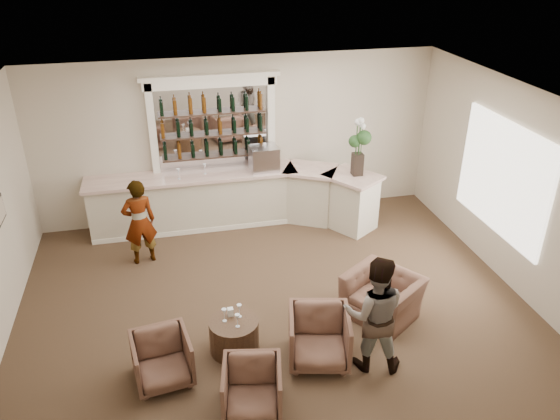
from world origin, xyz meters
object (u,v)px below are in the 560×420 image
object	(u,v)px
armchair_center	(252,389)
flower_vase	(359,143)
armchair_right	(319,337)
armchair_far	(382,296)
bar_counter	(236,199)
armchair_left	(162,359)
espresso_machine	(264,158)
guest	(374,314)
cocktail_table	(234,335)
sommelier	(139,222)

from	to	relation	value
armchair_center	flower_vase	distance (m)	5.32
armchair_right	armchair_far	distance (m)	1.46
bar_counter	flower_vase	bearing A→B (deg)	-14.48
armchair_left	espresso_machine	distance (m)	4.80
guest	armchair_right	distance (m)	0.85
armchair_left	flower_vase	world-z (taller)	flower_vase
guest	armchair_left	distance (m)	2.86
cocktail_table	sommelier	xyz separation A→B (m)	(-1.25, 2.71, 0.55)
armchair_right	armchair_far	xyz separation A→B (m)	(1.25, 0.76, -0.04)
armchair_left	armchair_right	distance (m)	2.12
bar_counter	espresso_machine	xyz separation A→B (m)	(0.59, 0.06, 0.81)
cocktail_table	armchair_right	xyz separation A→B (m)	(1.11, -0.46, 0.14)
guest	flower_vase	bearing A→B (deg)	-89.00
espresso_machine	sommelier	bearing A→B (deg)	-159.30
cocktail_table	espresso_machine	xyz separation A→B (m)	(1.20, 3.76, 1.13)
armchair_center	armchair_right	size ratio (longest dim) A/B	0.88
bar_counter	guest	bearing A→B (deg)	-75.13
guest	bar_counter	bearing A→B (deg)	-57.72
cocktail_table	armchair_center	bearing A→B (deg)	-87.26
cocktail_table	armchair_left	xyz separation A→B (m)	(-1.01, -0.37, 0.09)
guest	armchair_center	bearing A→B (deg)	31.51
sommelier	armchair_right	size ratio (longest dim) A/B	1.89
guest	espresso_machine	world-z (taller)	guest
cocktail_table	armchair_center	world-z (taller)	armchair_center
sommelier	flower_vase	xyz separation A→B (m)	(4.16, 0.40, 0.99)
espresso_machine	guest	bearing A→B (deg)	-85.06
sommelier	armchair_left	distance (m)	3.13
guest	flower_vase	world-z (taller)	flower_vase
bar_counter	armchair_left	xyz separation A→B (m)	(-1.62, -4.08, -0.23)
sommelier	flower_vase	distance (m)	4.30
bar_counter	flower_vase	size ratio (longest dim) A/B	4.96
armchair_center	armchair_left	bearing A→B (deg)	155.13
armchair_right	armchair_left	bearing A→B (deg)	-169.38
cocktail_table	flower_vase	distance (m)	4.53
espresso_machine	bar_counter	bearing A→B (deg)	-177.01
sommelier	guest	bearing A→B (deg)	118.82
armchair_left	espresso_machine	xyz separation A→B (m)	(2.21, 4.14, 1.04)
armchair_far	espresso_machine	world-z (taller)	espresso_machine
bar_counter	armchair_far	world-z (taller)	bar_counter
sommelier	guest	size ratio (longest dim) A/B	0.94
armchair_center	espresso_machine	bearing A→B (deg)	87.83
bar_counter	armchair_right	size ratio (longest dim) A/B	6.74
cocktail_table	flower_vase	xyz separation A→B (m)	(2.91, 3.11, 1.54)
armchair_center	armchair_right	xyz separation A→B (m)	(1.06, 0.68, 0.05)
cocktail_table	espresso_machine	distance (m)	4.11
espresso_machine	armchair_far	bearing A→B (deg)	-74.02
flower_vase	cocktail_table	bearing A→B (deg)	-133.04
bar_counter	armchair_center	world-z (taller)	bar_counter
cocktail_table	flower_vase	size ratio (longest dim) A/B	0.61
armchair_far	armchair_center	bearing A→B (deg)	-92.94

